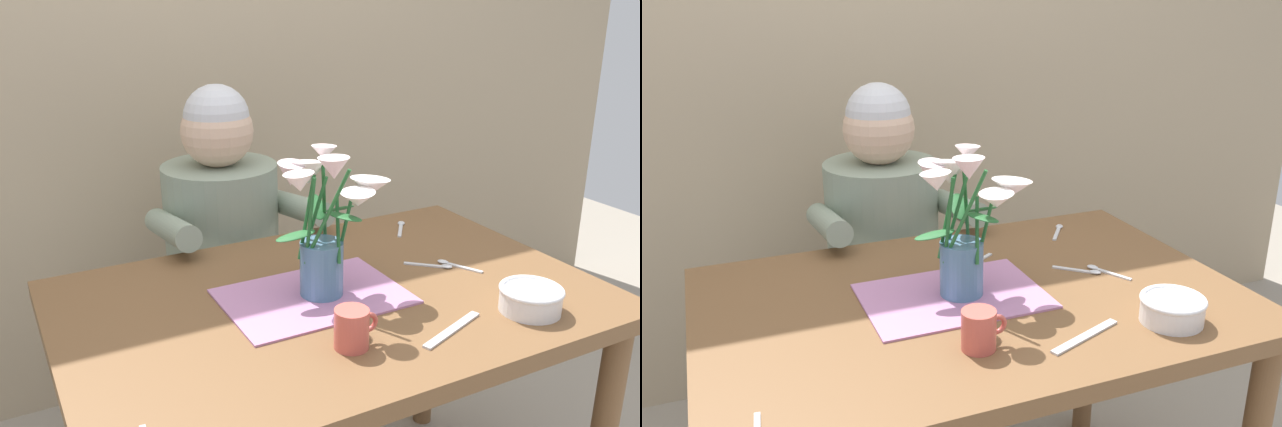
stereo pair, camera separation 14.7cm
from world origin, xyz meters
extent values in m
cube|color=tan|center=(0.00, 1.05, 1.25)|extent=(4.00, 0.10, 2.50)
cube|color=brown|center=(0.00, 0.00, 0.72)|extent=(1.20, 0.80, 0.04)
cylinder|color=brown|center=(-0.54, 0.34, 0.35)|extent=(0.06, 0.06, 0.70)
cylinder|color=brown|center=(0.54, 0.34, 0.35)|extent=(0.06, 0.06, 0.70)
cylinder|color=#4C4C56|center=(-0.04, 0.62, 0.20)|extent=(0.30, 0.30, 0.40)
cylinder|color=gray|center=(-0.04, 0.62, 0.65)|extent=(0.34, 0.34, 0.50)
sphere|color=#DBB293|center=(-0.04, 0.62, 1.00)|extent=(0.21, 0.21, 0.21)
sphere|color=silver|center=(-0.04, 0.62, 1.04)|extent=(0.19, 0.19, 0.19)
cylinder|color=gray|center=(-0.23, 0.48, 0.78)|extent=(0.07, 0.33, 0.12)
cylinder|color=gray|center=(0.15, 0.48, 0.78)|extent=(0.07, 0.33, 0.12)
cube|color=#B275A3|center=(-0.04, 0.01, 0.74)|extent=(0.40, 0.28, 0.00)
cylinder|color=teal|center=(-0.02, 0.01, 0.80)|extent=(0.10, 0.10, 0.13)
cylinder|color=#23602D|center=(0.03, 0.00, 0.91)|extent=(0.05, 0.02, 0.15)
cone|color=white|center=(0.08, -0.01, 0.98)|extent=(0.12, 0.12, 0.05)
sphere|color=#E5D14C|center=(0.08, -0.01, 0.99)|extent=(0.02, 0.02, 0.02)
cylinder|color=#23602D|center=(0.00, 0.04, 0.94)|extent=(0.04, 0.06, 0.22)
cone|color=silver|center=(0.02, 0.08, 1.05)|extent=(0.08, 0.08, 0.03)
sphere|color=#E5D14C|center=(0.02, 0.08, 1.05)|extent=(0.02, 0.02, 0.02)
cylinder|color=#23602D|center=(-0.03, 0.03, 0.92)|extent=(0.05, 0.04, 0.18)
cone|color=white|center=(-0.04, 0.05, 1.02)|extent=(0.12, 0.12, 0.06)
sphere|color=#E5D14C|center=(-0.04, 0.05, 1.02)|extent=(0.02, 0.02, 0.02)
cylinder|color=#23602D|center=(-0.05, 0.03, 0.92)|extent=(0.05, 0.02, 0.19)
cone|color=silver|center=(-0.08, 0.05, 1.02)|extent=(0.07, 0.08, 0.06)
sphere|color=#E5D14C|center=(-0.08, 0.05, 1.02)|extent=(0.02, 0.02, 0.02)
cylinder|color=#23602D|center=(-0.06, 0.00, 0.93)|extent=(0.03, 0.01, 0.19)
cone|color=white|center=(-0.09, -0.02, 1.02)|extent=(0.09, 0.09, 0.04)
sphere|color=#E5D14C|center=(-0.09, -0.02, 1.03)|extent=(0.02, 0.02, 0.02)
cylinder|color=#23602D|center=(-0.03, -0.03, 0.94)|extent=(0.07, 0.08, 0.21)
cone|color=silver|center=(-0.04, -0.08, 1.06)|extent=(0.09, 0.09, 0.05)
sphere|color=#E5D14C|center=(-0.04, -0.08, 1.06)|extent=(0.02, 0.02, 0.02)
cylinder|color=#23602D|center=(0.00, -0.02, 0.90)|extent=(0.03, 0.05, 0.14)
cone|color=white|center=(0.03, -0.05, 0.98)|extent=(0.11, 0.11, 0.04)
sphere|color=#E5D14C|center=(0.03, -0.05, 0.98)|extent=(0.02, 0.02, 0.02)
ellipsoid|color=#23602D|center=(0.03, 0.03, 0.93)|extent=(0.10, 0.07, 0.03)
ellipsoid|color=#23602D|center=(-0.08, 0.02, 0.89)|extent=(0.09, 0.05, 0.02)
ellipsoid|color=#23602D|center=(-0.01, 0.07, 0.93)|extent=(0.06, 0.09, 0.05)
ellipsoid|color=#23602D|center=(0.00, -0.05, 0.94)|extent=(0.07, 0.10, 0.01)
cylinder|color=white|center=(0.33, -0.26, 0.77)|extent=(0.13, 0.13, 0.05)
torus|color=white|center=(0.33, -0.26, 0.79)|extent=(0.14, 0.14, 0.01)
cube|color=silver|center=(0.13, -0.25, 0.74)|extent=(0.18, 0.08, 0.00)
cylinder|color=#CC564C|center=(-0.08, -0.21, 0.78)|extent=(0.07, 0.07, 0.08)
torus|color=#CC564C|center=(-0.04, -0.21, 0.78)|extent=(0.04, 0.01, 0.04)
cube|color=silver|center=(0.35, -0.02, 0.74)|extent=(0.05, 0.09, 0.00)
ellipsoid|color=silver|center=(0.33, 0.03, 0.74)|extent=(0.03, 0.03, 0.01)
cube|color=silver|center=(0.09, 0.17, 0.74)|extent=(0.09, 0.06, 0.00)
ellipsoid|color=silver|center=(0.04, 0.15, 0.74)|extent=(0.03, 0.03, 0.01)
cube|color=silver|center=(0.28, 0.04, 0.74)|extent=(0.08, 0.07, 0.00)
ellipsoid|color=silver|center=(0.32, 0.00, 0.74)|extent=(0.03, 0.03, 0.01)
cube|color=silver|center=(0.36, 0.27, 0.74)|extent=(0.07, 0.09, 0.00)
ellipsoid|color=silver|center=(0.40, 0.31, 0.74)|extent=(0.03, 0.03, 0.01)
camera|label=1|loc=(-0.66, -1.18, 1.41)|focal=37.34mm
camera|label=2|loc=(-0.53, -1.24, 1.41)|focal=37.34mm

